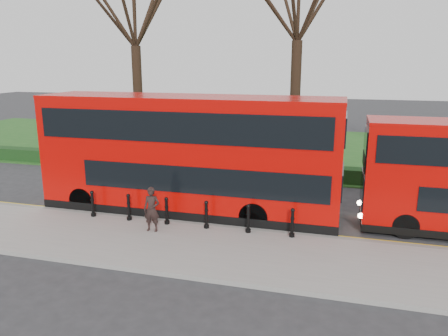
% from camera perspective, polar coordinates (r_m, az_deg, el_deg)
% --- Properties ---
extents(ground, '(120.00, 120.00, 0.00)m').
position_cam_1_polar(ground, '(17.58, -1.49, -6.65)').
color(ground, '#28282B').
rests_on(ground, ground).
extents(pavement, '(60.00, 4.00, 0.15)m').
position_cam_1_polar(pavement, '(14.92, -4.88, -10.25)').
color(pavement, gray).
rests_on(pavement, ground).
extents(kerb, '(60.00, 0.25, 0.16)m').
position_cam_1_polar(kerb, '(16.66, -2.49, -7.57)').
color(kerb, slate).
rests_on(kerb, ground).
extents(grass_verge, '(60.00, 18.00, 0.06)m').
position_cam_1_polar(grass_verge, '(31.72, 6.39, 2.62)').
color(grass_verge, '#1B4D19').
rests_on(grass_verge, ground).
extents(hedge, '(60.00, 0.90, 0.80)m').
position_cam_1_polar(hedge, '(23.76, 3.26, -0.19)').
color(hedge, black).
rests_on(hedge, ground).
extents(yellow_line_outer, '(60.00, 0.10, 0.01)m').
position_cam_1_polar(yellow_line_outer, '(16.95, -2.18, -7.43)').
color(yellow_line_outer, yellow).
rests_on(yellow_line_outer, ground).
extents(yellow_line_inner, '(60.00, 0.10, 0.01)m').
position_cam_1_polar(yellow_line_inner, '(17.13, -1.97, -7.20)').
color(yellow_line_inner, yellow).
rests_on(yellow_line_inner, ground).
extents(tree_left, '(8.21, 8.21, 12.82)m').
position_cam_1_polar(tree_left, '(28.93, -11.69, 19.88)').
color(tree_left, black).
rests_on(tree_left, ground).
extents(bollard_row, '(8.00, 0.15, 1.00)m').
position_cam_1_polar(bollard_row, '(16.34, -4.95, -5.89)').
color(bollard_row, black).
rests_on(bollard_row, pavement).
extents(bus_lead, '(12.07, 2.77, 4.80)m').
position_cam_1_polar(bus_lead, '(17.67, -4.63, 1.60)').
color(bus_lead, '#B10603').
rests_on(bus_lead, ground).
extents(pedestrian, '(0.62, 0.44, 1.63)m').
position_cam_1_polar(pedestrian, '(15.93, -9.42, -5.36)').
color(pedestrian, black).
rests_on(pedestrian, pavement).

